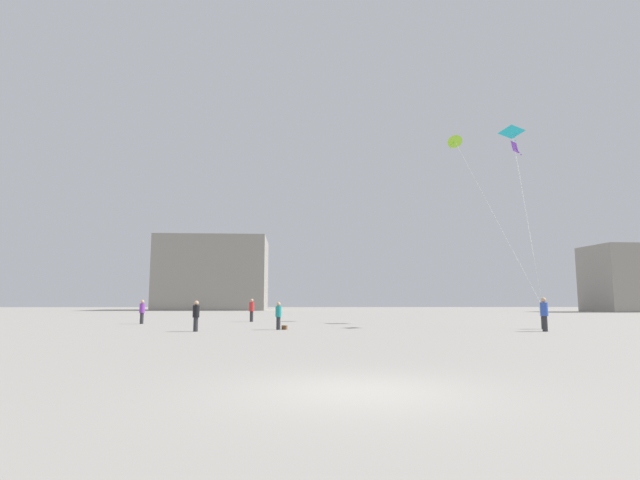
# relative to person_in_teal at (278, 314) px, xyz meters

# --- Properties ---
(ground_plane) EXTENTS (300.00, 300.00, 0.00)m
(ground_plane) POSITION_rel_person_in_teal_xyz_m (2.37, -19.73, -0.87)
(ground_plane) COLOR gray
(person_in_teal) EXTENTS (0.34, 0.34, 1.58)m
(person_in_teal) POSITION_rel_person_in_teal_xyz_m (0.00, 0.00, 0.00)
(person_in_teal) COLOR #2D2D33
(person_in_teal) RESTS_ON ground_plane
(person_in_purple) EXTENTS (0.38, 0.38, 1.74)m
(person_in_purple) POSITION_rel_person_in_teal_xyz_m (-10.32, 7.97, 0.09)
(person_in_purple) COLOR #2D2D33
(person_in_purple) RESTS_ON ground_plane
(person_in_red) EXTENTS (0.40, 0.40, 1.84)m
(person_in_red) POSITION_rel_person_in_teal_xyz_m (-2.73, 11.64, 0.14)
(person_in_red) COLOR #2D2D33
(person_in_red) RESTS_ON ground_plane
(person_in_white) EXTENTS (0.36, 0.36, 1.63)m
(person_in_white) POSITION_rel_person_in_teal_xyz_m (15.56, 0.13, 0.03)
(person_in_white) COLOR #2D2D33
(person_in_white) RESTS_ON ground_plane
(person_in_blue) EXTENTS (0.40, 0.40, 1.82)m
(person_in_blue) POSITION_rel_person_in_teal_xyz_m (14.46, -2.24, 0.13)
(person_in_blue) COLOR #2D2D33
(person_in_blue) RESTS_ON ground_plane
(person_in_black) EXTENTS (0.36, 0.36, 1.65)m
(person_in_black) POSITION_rel_person_in_teal_xyz_m (-4.37, -1.61, 0.04)
(person_in_black) COLOR #2D2D33
(person_in_black) RESTS_ON ground_plane
(kite_lime_diamond) EXTENTS (1.36, 14.12, 15.16)m
(kite_lime_diamond) POSITION_rel_person_in_teal_xyz_m (15.02, 13.55, 14.97)
(kite_lime_diamond) COLOR #8CD12D
(kite_cyan_delta) EXTENTS (3.62, 9.84, 14.33)m
(kite_cyan_delta) POSITION_rel_person_in_teal_xyz_m (18.25, 9.08, 14.13)
(kite_cyan_delta) COLOR #1EB2C6
(kite_violet_delta) EXTENTS (0.69, 3.31, 10.97)m
(kite_violet_delta) POSITION_rel_person_in_teal_xyz_m (15.64, 2.75, 10.78)
(kite_violet_delta) COLOR purple
(building_left_hall) EXTENTS (21.57, 17.54, 14.44)m
(building_left_hall) POSITION_rel_person_in_teal_xyz_m (-16.63, 72.27, 6.35)
(building_left_hall) COLOR gray
(building_left_hall) RESTS_ON ground_plane
(building_centre_hall) EXTENTS (13.45, 9.87, 10.86)m
(building_centre_hall) POSITION_rel_person_in_teal_xyz_m (55.37, 50.73, 4.57)
(building_centre_hall) COLOR gray
(building_centre_hall) RESTS_ON ground_plane
(handbag_beside_flyer) EXTENTS (0.34, 0.30, 0.24)m
(handbag_beside_flyer) POSITION_rel_person_in_teal_xyz_m (0.35, 0.10, -0.75)
(handbag_beside_flyer) COLOR brown
(handbag_beside_flyer) RESTS_ON ground_plane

